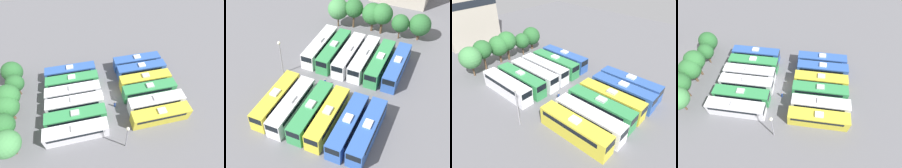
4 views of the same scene
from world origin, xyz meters
The scene contains 22 objects.
ground_plane centered at (0.00, 0.00, 0.00)m, with size 114.10×114.10×0.00m, color slate.
bus_0 centered at (-8.07, -8.06, 1.79)m, with size 2.57×11.88×3.61m.
bus_1 centered at (-4.98, -8.35, 1.79)m, with size 2.57×11.88×3.61m.
bus_2 centered at (-1.53, -8.11, 1.79)m, with size 2.57×11.88×3.61m.
bus_3 centered at (1.50, -8.21, 1.79)m, with size 2.57×11.88×3.61m.
bus_4 centered at (4.96, -8.48, 1.79)m, with size 2.57×11.88×3.61m.
bus_5 centered at (8.08, -8.30, 1.79)m, with size 2.57×11.88×3.61m.
bus_6 centered at (-8.04, 8.53, 1.79)m, with size 2.57×11.88×3.61m.
bus_7 centered at (-4.86, 8.31, 1.79)m, with size 2.57×11.88×3.61m.
bus_8 centered at (-1.61, 8.18, 1.79)m, with size 2.57×11.88×3.61m.
bus_9 centered at (1.50, 8.33, 1.79)m, with size 2.57×11.88×3.61m.
bus_10 centered at (4.74, 8.26, 1.79)m, with size 2.57×11.88×3.61m.
bus_11 centered at (8.00, 8.45, 1.79)m, with size 2.57×11.88×3.61m.
worker_person centered at (-2.91, -0.01, 0.74)m, with size 0.36×0.36×1.61m.
light_pole centered at (-11.85, 0.07, 4.94)m, with size 0.60×0.60×7.20m.
tree_0 centered at (-8.87, 19.62, 4.34)m, with size 4.66×4.66×6.68m.
tree_1 centered at (-5.48, 20.51, 4.81)m, with size 4.12×4.12×6.89m.
tree_2 centered at (-1.21, 20.83, 4.25)m, with size 4.70×4.70×6.62m.
tree_3 centered at (0.99, 20.63, 4.81)m, with size 4.53×4.53×7.11m.
tree_4 centered at (5.18, 20.27, 3.75)m, with size 3.80×3.80×5.66m.
tree_5 centered at (9.14, 21.39, 3.67)m, with size 4.64×4.64×6.01m.
depot_building centered at (0.64, 37.98, 10.37)m, with size 14.35×8.19×20.58m.
Camera 3 is at (-26.24, -22.45, 24.37)m, focal length 35.00 mm.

